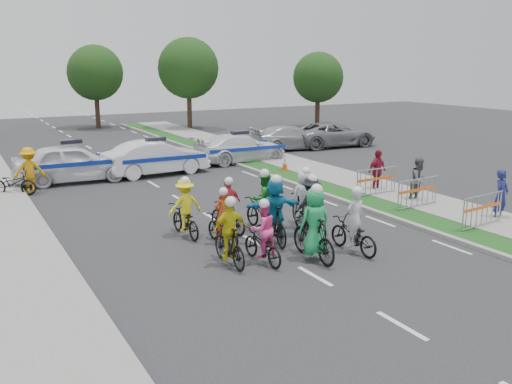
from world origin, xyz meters
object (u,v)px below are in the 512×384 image
rider_6 (223,225)px  spectator_0 (501,195)px  spectator_2 (377,171)px  marshal_hiviz (29,170)px  rider_3 (230,239)px  rider_9 (228,211)px  rider_0 (353,231)px  civilian_sedan (291,138)px  civilian_suv (333,134)px  police_car_1 (156,158)px  police_car_2 (240,148)px  parked_bike (13,183)px  tree_4 (95,73)px  barrier_1 (418,194)px  barrier_0 (482,212)px  cone_1 (285,165)px  rider_8 (263,208)px  barrier_2 (376,183)px  police_car_0 (72,163)px  rider_10 (185,213)px  rider_5 (274,215)px  spectator_1 (419,180)px  rider_2 (262,239)px  tree_1 (188,68)px  cone_0 (278,180)px  tree_2 (318,77)px  rider_4 (310,212)px

rider_6 → spectator_0: size_ratio=1.00×
spectator_2 → marshal_hiviz: marshal_hiviz is taller
rider_3 → rider_9: rider_3 is taller
rider_0 → civilian_sedan: 18.42m
civilian_suv → police_car_1: bearing=109.1°
police_car_2 → parked_bike: size_ratio=2.72×
parked_bike → tree_4: size_ratio=0.29×
civilian_sedan → barrier_1: (-3.53, -13.91, -0.14)m
rider_9 → barrier_1: rider_9 is taller
barrier_0 → cone_1: bearing=92.5°
rider_0 → rider_8: rider_8 is taller
rider_0 → spectator_0: 6.18m
barrier_2 → rider_0: bearing=-135.5°
spectator_0 → police_car_0: bearing=119.5°
rider_10 → barrier_2: (8.23, 1.15, -0.15)m
cone_1 → spectator_2: bearing=-77.6°
rider_3 → barrier_0: (8.16, -0.90, -0.14)m
barrier_2 → rider_5: bearing=-154.4°
spectator_1 → parked_bike: bearing=139.6°
rider_2 → rider_6: 1.89m
spectator_2 → police_car_1: bearing=120.1°
police_car_1 → barrier_1: police_car_1 is taller
rider_6 → tree_1: 28.72m
rider_3 → rider_6: (0.58, 1.64, -0.15)m
rider_5 → tree_1: (8.56, 27.29, 3.70)m
cone_1 → rider_0: bearing=-112.2°
police_car_0 → police_car_1: police_car_0 is taller
barrier_1 → tree_1: 26.87m
spectator_0 → cone_0: size_ratio=2.41×
rider_3 → cone_0: bearing=-127.9°
police_car_1 → barrier_2: bearing=-149.6°
tree_2 → cone_1: bearing=-129.2°
rider_5 → rider_6: rider_5 is taller
tree_2 → civilian_suv: bearing=-119.1°
rider_2 → rider_4: rider_4 is taller
civilian_suv → cone_1: size_ratio=7.58×
marshal_hiviz → parked_bike: (-0.64, -0.08, -0.43)m
rider_8 → civilian_sedan: size_ratio=0.41×
rider_0 → rider_6: (-2.80, 2.33, -0.06)m
rider_4 → cone_1: rider_4 is taller
rider_10 → police_car_1: size_ratio=0.39×
rider_9 → civilian_suv: bearing=-147.9°
rider_6 → police_car_2: 13.51m
tree_1 → tree_2: (9.00, -4.00, -0.70)m
rider_2 → parked_bike: size_ratio=0.94×
barrier_1 → tree_1: (2.30, 26.48, 3.98)m
rider_8 → spectator_2: rider_8 is taller
police_car_0 → cone_1: bearing=-102.5°
spectator_2 → rider_6: bearing=-170.2°
police_car_0 → barrier_1: police_car_0 is taller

